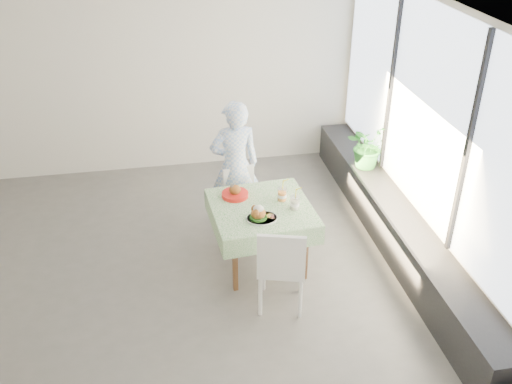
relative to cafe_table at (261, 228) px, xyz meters
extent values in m
plane|color=#575552|center=(-1.21, 0.08, -0.46)|extent=(6.00, 6.00, 0.00)
plane|color=white|center=(-1.21, 0.08, 2.34)|extent=(6.00, 6.00, 0.00)
cube|color=silver|center=(-1.21, 2.58, 0.94)|extent=(6.00, 0.02, 2.80)
cube|color=silver|center=(-1.21, -2.42, 0.94)|extent=(6.00, 0.02, 2.80)
cube|color=silver|center=(1.79, 0.08, 0.94)|extent=(0.02, 5.00, 2.80)
cube|color=#D1E0F9|center=(1.76, 0.08, 1.19)|extent=(0.01, 4.80, 2.18)
cube|color=black|center=(1.59, 0.08, -0.21)|extent=(0.40, 4.80, 0.50)
cube|color=brown|center=(0.00, 0.00, 0.25)|extent=(0.96, 0.96, 0.04)
cube|color=white|center=(0.00, 0.00, 0.28)|extent=(1.11, 1.11, 0.01)
cube|color=white|center=(-0.09, 0.63, -0.05)|extent=(0.45, 0.45, 0.04)
cube|color=white|center=(-0.12, 0.80, 0.16)|extent=(0.38, 0.11, 0.38)
cube|color=white|center=(0.07, -0.70, 0.03)|extent=(0.56, 0.56, 0.04)
cube|color=white|center=(0.01, -0.90, 0.28)|extent=(0.45, 0.17, 0.46)
imported|color=#98BCF4|center=(-0.15, 0.86, 0.35)|extent=(0.62, 0.43, 1.61)
cylinder|color=white|center=(-0.04, -0.25, 0.29)|extent=(0.32, 0.32, 0.02)
cylinder|color=#184C13|center=(-0.08, -0.25, 0.31)|extent=(0.18, 0.18, 0.02)
ellipsoid|color=#945923|center=(-0.08, -0.25, 0.36)|extent=(0.15, 0.14, 0.12)
ellipsoid|color=white|center=(-0.08, -0.25, 0.41)|extent=(0.11, 0.10, 0.07)
cylinder|color=maroon|center=(0.05, -0.26, 0.31)|extent=(0.05, 0.05, 0.03)
cylinder|color=white|center=(0.24, 0.08, 0.35)|extent=(0.10, 0.10, 0.14)
cylinder|color=orange|center=(0.24, 0.08, 0.34)|extent=(0.09, 0.09, 0.10)
cylinder|color=white|center=(0.24, 0.08, 0.43)|extent=(0.10, 0.10, 0.01)
cylinder|color=yellow|center=(0.25, 0.08, 0.48)|extent=(0.01, 0.04, 0.20)
cylinder|color=white|center=(0.33, -0.11, 0.35)|extent=(0.10, 0.10, 0.14)
cylinder|color=#EFEDC8|center=(0.33, -0.11, 0.34)|extent=(0.09, 0.09, 0.10)
cylinder|color=white|center=(0.33, -0.11, 0.43)|extent=(0.10, 0.10, 0.01)
cylinder|color=yellow|center=(0.34, -0.11, 0.48)|extent=(0.01, 0.04, 0.19)
cylinder|color=red|center=(-0.24, 0.26, 0.30)|extent=(0.29, 0.29, 0.05)
cylinder|color=white|center=(-0.24, 0.26, 0.32)|extent=(0.25, 0.25, 0.02)
ellipsoid|color=#945923|center=(-0.24, 0.26, 0.36)|extent=(0.13, 0.12, 0.11)
imported|color=#27762C|center=(1.59, 1.12, 0.33)|extent=(0.70, 0.69, 0.59)
camera|label=1|loc=(-0.99, -5.05, 3.45)|focal=40.00mm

